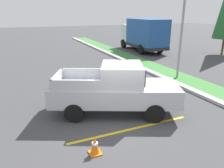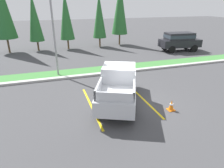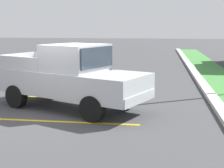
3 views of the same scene
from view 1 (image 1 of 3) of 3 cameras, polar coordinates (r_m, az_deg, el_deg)
The scene contains 8 objects.
ground_plane at distance 8.56m, azimuth 1.76°, elevation -9.71°, with size 120.00×120.00×0.00m, color #424244.
parking_line_near at distance 10.55m, azimuth -2.79°, elevation -4.03°, with size 0.12×4.80×0.01m, color yellow.
parking_line_far at distance 8.02m, azimuth 5.26°, elevation -11.88°, with size 0.12×4.80×0.01m, color yellow.
curb_strip at distance 11.40m, azimuth 25.21°, elevation -3.71°, with size 56.00×0.40×0.15m, color #B2B2AD.
pickup_truck_main at distance 8.83m, azimuth 1.00°, elevation -1.39°, with size 3.87×5.53×2.10m.
cargo_truck_distant at distance 23.79m, azimuth 8.42°, elevation 13.11°, with size 6.89×2.73×3.40m.
street_light at distance 13.80m, azimuth 18.06°, elevation 17.79°, with size 0.24×1.49×7.03m.
traffic_cone at distance 6.66m, azimuth -4.58°, elevation -15.98°, with size 0.36×0.36×0.60m.
Camera 1 is at (6.81, -3.23, 4.07)m, focal length 34.26 mm.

